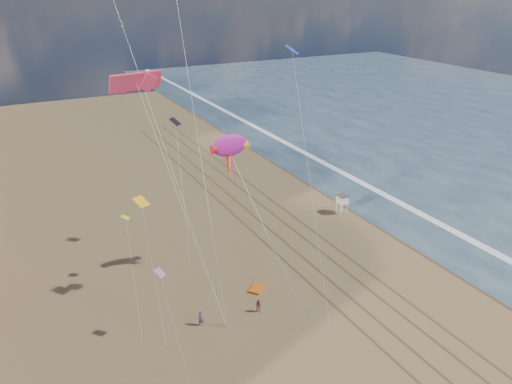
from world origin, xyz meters
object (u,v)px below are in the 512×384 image
lifeguard_stand (342,199)px  kite_flyer_a (201,318)px  kite_flyer_b (258,306)px  grounded_kite (257,288)px  show_kite (230,146)px

lifeguard_stand → kite_flyer_a: bearing=-152.3°
kite_flyer_a → kite_flyer_b: 6.05m
lifeguard_stand → grounded_kite: size_ratio=1.42×
show_kite → kite_flyer_b: 16.99m
kite_flyer_b → lifeguard_stand: bearing=76.9°
grounded_kite → kite_flyer_b: kite_flyer_b is taller
kite_flyer_b → show_kite: bearing=124.6°
kite_flyer_a → kite_flyer_b: size_ratio=1.13×
lifeguard_stand → grounded_kite: bearing=-150.0°
kite_flyer_a → kite_flyer_b: (6.00, -0.73, -0.10)m
kite_flyer_a → kite_flyer_b: bearing=-5.7°
lifeguard_stand → kite_flyer_a: (-27.77, -14.60, -1.38)m
grounded_kite → show_kite: size_ratio=0.11×
grounded_kite → kite_flyer_a: kite_flyer_a is taller
kite_flyer_a → show_kite: bearing=49.6°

